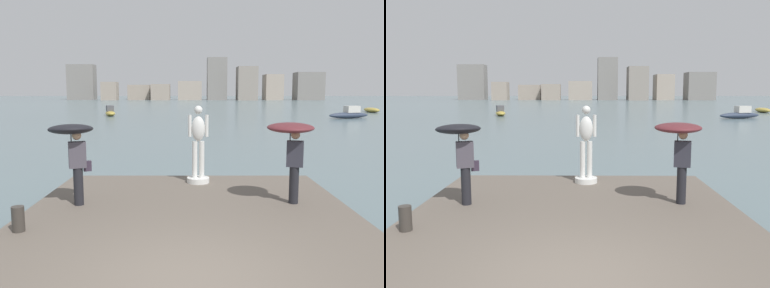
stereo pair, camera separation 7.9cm
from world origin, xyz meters
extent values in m
plane|color=slate|center=(0.00, 40.00, 0.00)|extent=(400.00, 400.00, 0.00)
cube|color=#60564C|center=(0.00, 1.95, 0.20)|extent=(7.27, 9.90, 0.40)
cylinder|color=silver|center=(0.23, 5.96, 0.47)|extent=(0.65, 0.65, 0.15)
cylinder|color=silver|center=(0.13, 5.96, 1.07)|extent=(0.15, 0.15, 1.06)
cylinder|color=silver|center=(0.33, 5.96, 1.07)|extent=(0.15, 0.15, 1.06)
ellipsoid|color=silver|center=(0.23, 5.96, 1.96)|extent=(0.38, 0.26, 0.71)
sphere|color=silver|center=(0.23, 5.96, 2.50)|extent=(0.24, 0.24, 0.24)
cylinder|color=silver|center=(-0.01, 5.96, 2.05)|extent=(0.10, 0.10, 0.62)
cylinder|color=silver|center=(0.47, 5.96, 2.05)|extent=(0.10, 0.10, 0.62)
cylinder|color=black|center=(-2.58, 3.69, 0.84)|extent=(0.22, 0.22, 0.88)
cube|color=#47424C|center=(-2.58, 3.69, 1.58)|extent=(0.44, 0.36, 0.60)
sphere|color=tan|center=(-2.58, 3.69, 2.02)|extent=(0.21, 0.21, 0.21)
cylinder|color=#262626|center=(-2.70, 3.69, 1.87)|extent=(0.02, 0.02, 0.48)
ellipsoid|color=black|center=(-2.70, 3.69, 2.17)|extent=(1.29, 1.30, 0.29)
cube|color=#332838|center=(-2.38, 3.79, 1.30)|extent=(0.20, 0.16, 0.24)
cylinder|color=black|center=(2.45, 3.83, 0.84)|extent=(0.22, 0.22, 0.88)
cube|color=#2D2D38|center=(2.45, 3.83, 1.58)|extent=(0.43, 0.33, 0.60)
sphere|color=#A87A5B|center=(2.45, 3.83, 2.02)|extent=(0.21, 0.21, 0.21)
cylinder|color=#262626|center=(2.34, 3.90, 1.88)|extent=(0.02, 0.02, 0.50)
ellipsoid|color=#5B2328|center=(2.34, 3.90, 2.18)|extent=(1.31, 1.32, 0.25)
cylinder|color=#38332D|center=(-3.22, 1.93, 0.64)|extent=(0.23, 0.23, 0.48)
ellipsoid|color=#B2993D|center=(25.73, 51.56, 0.33)|extent=(1.72, 4.61, 0.65)
ellipsoid|color=#2D384C|center=(17.52, 38.91, 0.34)|extent=(5.28, 2.77, 0.67)
cube|color=beige|center=(17.89, 39.04, 0.99)|extent=(1.83, 1.35, 0.74)
ellipsoid|color=#B2993D|center=(-9.96, 43.32, 0.30)|extent=(2.10, 3.54, 0.59)
cube|color=#4C4C51|center=(-10.04, 43.56, 0.90)|extent=(1.20, 1.51, 0.71)
cube|color=gray|center=(-37.96, 133.08, 5.97)|extent=(9.10, 5.41, 11.94)
cube|color=gray|center=(-27.05, 126.56, 2.97)|extent=(5.03, 5.02, 5.95)
cube|color=gray|center=(-17.88, 131.53, 2.53)|extent=(7.39, 5.98, 5.07)
cube|color=gray|center=(-10.39, 128.04, 2.63)|extent=(6.17, 5.13, 5.25)
cube|color=#A89989|center=(-0.67, 129.61, 3.12)|extent=(7.82, 6.44, 6.25)
cube|color=gray|center=(8.33, 128.87, 6.95)|extent=(6.41, 6.80, 13.90)
cube|color=gray|center=(17.96, 125.89, 5.41)|extent=(6.33, 7.56, 10.82)
cube|color=#A89989|center=(27.27, 129.68, 4.23)|extent=(5.85, 7.85, 8.46)
cube|color=gray|center=(39.03, 128.80, 4.56)|extent=(9.00, 7.28, 9.13)
camera|label=1|loc=(0.05, -5.27, 3.03)|focal=37.15mm
camera|label=2|loc=(0.13, -5.27, 3.03)|focal=37.15mm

